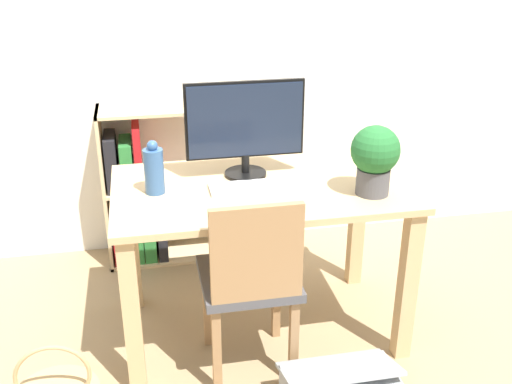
{
  "coord_description": "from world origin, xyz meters",
  "views": [
    {
      "loc": [
        -0.49,
        -2.36,
        1.79
      ],
      "look_at": [
        0.0,
        0.1,
        0.68
      ],
      "focal_mm": 42.0,
      "sensor_mm": 36.0,
      "label": 1
    }
  ],
  "objects_px": {
    "keyboard": "(257,186)",
    "chair": "(251,279)",
    "monitor": "(245,124)",
    "potted_plant": "(375,157)",
    "vase": "(154,170)",
    "bookshelf": "(154,196)"
  },
  "relations": [
    {
      "from": "keyboard",
      "to": "vase",
      "type": "xyz_separation_m",
      "value": [
        -0.43,
        0.04,
        0.1
      ]
    },
    {
      "from": "potted_plant",
      "to": "bookshelf",
      "type": "relative_size",
      "value": 0.33
    },
    {
      "from": "vase",
      "to": "bookshelf",
      "type": "relative_size",
      "value": 0.26
    },
    {
      "from": "vase",
      "to": "chair",
      "type": "relative_size",
      "value": 0.27
    },
    {
      "from": "vase",
      "to": "monitor",
      "type": "bearing_deg",
      "value": 16.04
    },
    {
      "from": "chair",
      "to": "monitor",
      "type": "bearing_deg",
      "value": 78.37
    },
    {
      "from": "chair",
      "to": "vase",
      "type": "bearing_deg",
      "value": 134.97
    },
    {
      "from": "monitor",
      "to": "potted_plant",
      "type": "distance_m",
      "value": 0.58
    },
    {
      "from": "keyboard",
      "to": "chair",
      "type": "xyz_separation_m",
      "value": [
        -0.08,
        -0.27,
        -0.29
      ]
    },
    {
      "from": "keyboard",
      "to": "potted_plant",
      "type": "relative_size",
      "value": 1.37
    },
    {
      "from": "chair",
      "to": "bookshelf",
      "type": "xyz_separation_m",
      "value": [
        -0.36,
        1.1,
        -0.08
      ]
    },
    {
      "from": "keyboard",
      "to": "bookshelf",
      "type": "bearing_deg",
      "value": 117.69
    },
    {
      "from": "keyboard",
      "to": "chair",
      "type": "distance_m",
      "value": 0.4
    },
    {
      "from": "keyboard",
      "to": "potted_plant",
      "type": "xyz_separation_m",
      "value": [
        0.47,
        -0.15,
        0.16
      ]
    },
    {
      "from": "bookshelf",
      "to": "potted_plant",
      "type": "bearing_deg",
      "value": -47.34
    },
    {
      "from": "monitor",
      "to": "vase",
      "type": "height_order",
      "value": "monitor"
    },
    {
      "from": "monitor",
      "to": "keyboard",
      "type": "relative_size",
      "value": 1.3
    },
    {
      "from": "monitor",
      "to": "potted_plant",
      "type": "bearing_deg",
      "value": -32.1
    },
    {
      "from": "keyboard",
      "to": "vase",
      "type": "relative_size",
      "value": 1.75
    },
    {
      "from": "monitor",
      "to": "vase",
      "type": "distance_m",
      "value": 0.45
    },
    {
      "from": "keyboard",
      "to": "chair",
      "type": "relative_size",
      "value": 0.48
    },
    {
      "from": "keyboard",
      "to": "bookshelf",
      "type": "relative_size",
      "value": 0.45
    }
  ]
}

